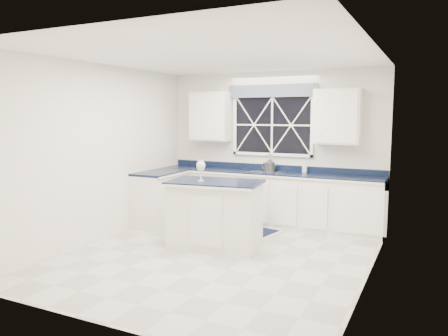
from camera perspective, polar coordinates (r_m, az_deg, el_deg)
The scene contains 13 objects.
ground at distance 6.14m, azimuth -1.04°, elevation -11.36°, with size 4.50×4.50×0.00m, color beige.
back_wall at distance 7.92m, azimuth 6.38°, elevation 2.71°, with size 4.00×0.10×2.70m, color silver.
base_cabinets at distance 7.73m, azimuth 2.80°, elevation -4.10°, with size 3.99×1.60×0.90m.
countertop at distance 7.68m, azimuth 5.58°, elevation -0.63°, with size 3.98×0.64×0.04m, color black.
dishwasher at distance 8.21m, azimuth -1.69°, elevation -3.72°, with size 0.60×0.58×0.82m, color black.
window at distance 7.86m, azimuth 6.31°, elevation 6.18°, with size 1.65×0.09×1.26m.
upper_cabinets at distance 7.74m, azimuth 6.01°, elevation 6.69°, with size 3.10×0.34×0.90m.
faucet at distance 7.84m, azimuth 6.09°, elevation 0.83°, with size 0.05×0.20×0.30m.
island at distance 6.39m, azimuth -1.16°, elevation -6.02°, with size 1.41×0.95×0.98m.
rug at distance 7.43m, azimuth 1.68°, elevation -8.03°, with size 1.56×1.13×0.02m.
kettle at distance 7.74m, azimuth 5.96°, elevation 0.32°, with size 0.31×0.22×0.22m.
wine_glass at distance 6.27m, azimuth -3.04°, elevation 0.19°, with size 0.13×0.13×0.30m.
soap_bottle at distance 7.69m, azimuth 10.52°, elevation 0.05°, with size 0.07×0.08×0.16m, color silver.
Camera 1 is at (2.66, -5.19, 1.93)m, focal length 35.00 mm.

